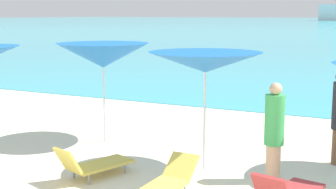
% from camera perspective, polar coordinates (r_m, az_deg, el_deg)
% --- Properties ---
extents(ground_plane, '(50.00, 100.00, 0.30)m').
position_cam_1_polar(ground_plane, '(15.27, 19.19, -2.61)').
color(ground_plane, beige).
extents(umbrella_2, '(2.26, 2.26, 2.28)m').
position_cam_1_polar(umbrella_2, '(10.93, -7.71, 4.62)').
color(umbrella_2, silver).
rests_on(umbrella_2, ground_plane).
extents(umbrella_3, '(2.14, 2.14, 2.24)m').
position_cam_1_polar(umbrella_3, '(8.74, 4.44, 3.82)').
color(umbrella_3, silver).
rests_on(umbrella_3, ground_plane).
extents(lounge_chair_1, '(0.96, 1.53, 0.66)m').
position_cam_1_polar(lounge_chair_1, '(8.81, -8.97, -8.11)').
color(lounge_chair_1, '#D8BF4C').
rests_on(lounge_chair_1, ground_plane).
extents(lounge_chair_3, '(0.56, 1.54, 0.55)m').
position_cam_1_polar(lounge_chair_3, '(7.82, -0.15, -10.33)').
color(lounge_chair_3, '#D8BF4C').
rests_on(lounge_chair_3, ground_plane).
extents(beachgoer_2, '(0.34, 0.34, 1.76)m').
position_cam_1_polar(beachgoer_2, '(8.53, 12.49, -4.14)').
color(beachgoer_2, '#DBAA84').
rests_on(beachgoer_2, ground_plane).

